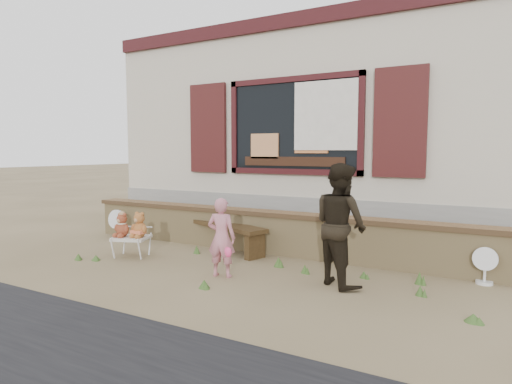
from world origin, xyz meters
The scene contains 12 objects.
ground centered at (0.00, 0.00, 0.00)m, with size 80.00×80.00×0.00m, color brown.
shopfront centered at (0.00, 4.49, 2.00)m, with size 8.04×5.13×4.00m.
brick_wall centered at (0.00, 1.00, 0.34)m, with size 7.10×0.36×0.67m.
bench centered at (-0.70, 0.80, 0.32)m, with size 1.75×0.95×0.44m.
folding_chair centered at (-1.70, -0.25, 0.28)m, with size 0.62×0.59×0.31m.
teddy_bear_left centered at (-1.84, -0.30, 0.49)m, with size 0.27×0.24×0.37m, color brown, non-canonical shape.
teddy_bear_right centered at (-1.57, -0.20, 0.50)m, with size 0.29×0.25×0.39m, color brown, non-canonical shape.
child centered at (0.08, -0.47, 0.51)m, with size 0.37×0.24×1.02m, color #CF7C8A.
adult centered at (1.51, -0.06, 0.73)m, with size 0.71×0.56×1.47m, color black.
fan_left centered at (-2.85, 0.56, 0.28)m, with size 0.35×0.23×0.55m.
fan_right centered at (3.05, 0.80, 0.23)m, with size 0.29×0.19×0.46m.
grass_tufts centered at (0.73, -0.15, 0.06)m, with size 5.37×1.50×0.16m.
Camera 1 is at (3.05, -4.97, 1.60)m, focal length 30.00 mm.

